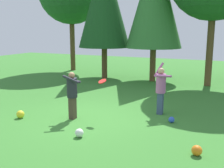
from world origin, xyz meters
TOP-DOWN VIEW (x-y plane):
  - ground_plane at (0.00, 0.00)m, footprint 40.00×40.00m
  - person_thrower at (2.11, 1.40)m, footprint 0.67×0.67m
  - person_catcher at (-0.40, -0.33)m, footprint 0.69×0.66m
  - frisbee at (0.51, 0.08)m, footprint 0.36×0.36m
  - ball_white at (0.63, -1.60)m, footprint 0.24×0.24m
  - ball_yellow at (-2.03, -1.02)m, footprint 0.26×0.26m
  - ball_orange at (3.74, -1.40)m, footprint 0.25×0.25m
  - ball_blue at (2.69, 0.66)m, footprint 0.19×0.19m
  - tree_left at (-2.90, 7.13)m, footprint 3.08×3.08m

SIDE VIEW (x-z plane):
  - ground_plane at x=0.00m, z-range 0.00..0.00m
  - ball_blue at x=2.69m, z-range 0.00..0.19m
  - ball_white at x=0.63m, z-range 0.00..0.24m
  - ball_orange at x=3.74m, z-range 0.00..0.25m
  - ball_yellow at x=-2.03m, z-range 0.00..0.26m
  - person_catcher at x=-0.40m, z-range 0.14..1.72m
  - person_thrower at x=2.11m, z-range 0.07..1.88m
  - frisbee at x=0.51m, z-range 1.21..1.35m
  - tree_left at x=-2.90m, z-range 0.92..8.27m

